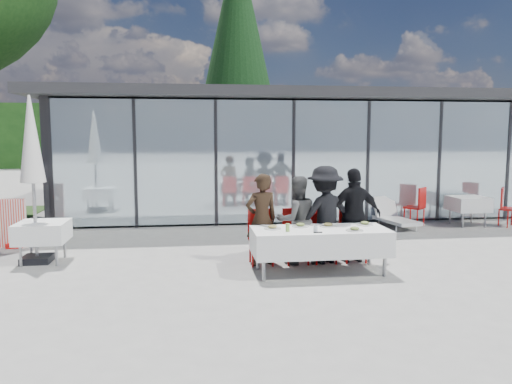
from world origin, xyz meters
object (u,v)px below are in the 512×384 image
Objects in this scene: plate_a at (272,228)px; plate_c at (328,225)px; dining_table at (320,241)px; plate_d at (365,224)px; diner_chair_c at (323,232)px; spare_chair_b at (418,204)px; diner_chair_d at (352,231)px; lounger at (393,216)px; diner_c at (325,215)px; diner_d at (354,215)px; diner_b at (297,220)px; spare_table_left at (43,232)px; market_umbrella at (32,151)px; diner_chair_a at (261,234)px; plate_b at (300,225)px; folded_eyeglasses at (318,232)px; diner_a at (262,220)px; diner_chair_b at (295,233)px; spare_table_right at (468,204)px; spare_chair_a at (507,205)px; juice_bottle at (288,227)px; conifer_tree at (238,46)px.

plate_a is 0.98m from plate_c.
dining_table is 7.89× the size of plate_d.
spare_chair_b is (3.36, 3.22, 0.00)m from diner_chair_c.
plate_c and plate_d have the same top height.
diner_chair_d is 0.69× the size of lounger.
diner_c is 0.55m from diner_d.
diner_b is at bearing 111.52° from dining_table.
spare_table_left is 0.29× the size of market_umbrella.
diner_chair_a is 0.84m from plate_b.
folded_eyeglasses is (-0.38, -1.08, 0.22)m from diner_chair_c.
lounger is at bearing -171.74° from spare_chair_b.
diner_a is 1.67× the size of diner_chair_b.
dining_table is 1.10m from diner_chair_d.
plate_c is 0.20× the size of lounger.
spare_table_right is (9.66, 2.42, 0.00)m from spare_table_left.
market_umbrella reaches higher than spare_table_right.
diner_d is at bearing 21.72° from plate_b.
diner_a is 1.67× the size of spare_chair_b.
plate_a is 5.88m from spare_chair_b.
plate_d is 0.33× the size of spare_table_left.
folded_eyeglasses is at bearing -19.66° from spare_table_left.
diner_c is at bearing -145.97° from spare_table_right.
diner_b is 1.62× the size of spare_chair_b.
diner_chair_d reaches higher than plate_d.
diner_chair_a is at bearing -18.31° from diner_b.
diner_b reaches higher than dining_table.
diner_chair_b reaches higher than plate_b.
diner_chair_d is (0.55, 0.10, -0.34)m from diner_c.
spare_chair_a is at bearing 31.41° from dining_table.
plate_a is at bearing -175.31° from plate_c.
diner_c is 5.11m from spare_table_left.
juice_bottle is at bearing -149.84° from spare_chair_a.
diner_chair_a is 7.21m from spare_chair_a.
diner_d reaches higher than spare_chair_a.
diner_chair_a is 13.71m from conifer_tree.
market_umbrella is at bearing -23.98° from diner_c.
plate_b is 0.20× the size of lounger.
plate_c is 0.58m from folded_eyeglasses.
spare_chair_b is at bearing 8.26° from lounger.
plate_d is at bearing -146.10° from spare_chair_a.
diner_b reaches higher than folded_eyeglasses.
diner_chair_a is at bearing -140.77° from lounger.
juice_bottle is 4.48m from spare_table_left.
plate_c is 0.33× the size of spare_table_left.
diner_chair_c is 1.13× the size of spare_table_left.
spare_chair_b reaches higher than plate_b.
diner_chair_d is at bearing 49.19° from folded_eyeglasses.
spare_chair_a is at bearing -163.74° from diner_b.
juice_bottle is at bearing -109.62° from diner_chair_b.
plate_d is at bearing 4.91° from plate_a.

